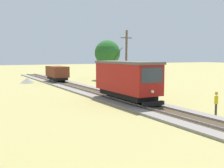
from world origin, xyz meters
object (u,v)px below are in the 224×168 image
object	(u,v)px
track_worker	(216,102)
tree_right_near	(107,53)
red_tram	(126,79)
freight_car	(57,73)
utility_pole_mid	(126,61)
gravel_pile	(27,80)

from	to	relation	value
track_worker	tree_right_near	distance (m)	31.69
red_tram	track_worker	xyz separation A→B (m)	(2.72, -8.09, -1.21)
freight_car	red_tram	bearing A→B (deg)	-89.99
utility_pole_mid	freight_car	bearing A→B (deg)	101.02
red_tram	utility_pole_mid	distance (m)	6.32
freight_car	utility_pole_mid	size ratio (longest dim) A/B	0.72
utility_pole_mid	tree_right_near	size ratio (longest dim) A/B	1.01
track_worker	gravel_pile	bearing A→B (deg)	-24.29
red_tram	gravel_pile	world-z (taller)	red_tram
freight_car	gravel_pile	distance (m)	4.80
red_tram	tree_right_near	size ratio (longest dim) A/B	1.20
freight_car	utility_pole_mid	world-z (taller)	utility_pole_mid
utility_pole_mid	gravel_pile	distance (m)	19.45
red_tram	utility_pole_mid	size ratio (longest dim) A/B	1.18
freight_car	tree_right_near	bearing A→B (deg)	6.34
utility_pole_mid	track_worker	world-z (taller)	utility_pole_mid
red_tram	utility_pole_mid	xyz separation A→B (m)	(3.16, 5.26, 1.51)
red_tram	track_worker	world-z (taller)	red_tram
red_tram	tree_right_near	bearing A→B (deg)	66.74
freight_car	utility_pole_mid	bearing A→B (deg)	-78.98
utility_pole_mid	gravel_pile	bearing A→B (deg)	113.43
utility_pole_mid	tree_right_near	distance (m)	18.55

